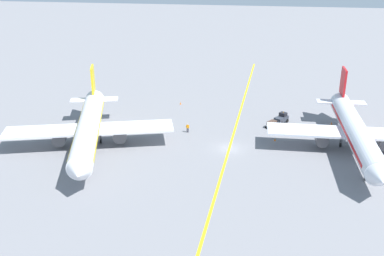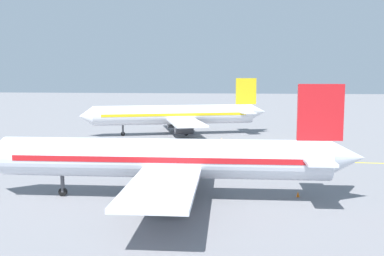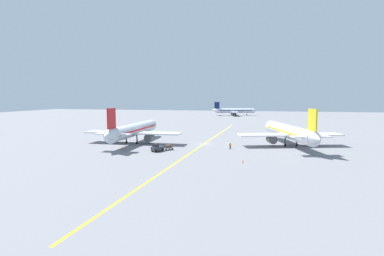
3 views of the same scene
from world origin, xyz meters
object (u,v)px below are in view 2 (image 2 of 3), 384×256
traffic_cone_near_nose (204,168)px  traffic_cone_by_wingtip (298,194)px  airplane_adjacent_stand (177,115)px  traffic_cone_mid_apron (318,144)px  baggage_cart_trailing (258,164)px  ground_crew_worker (222,143)px  airplane_at_gate (168,159)px  baggage_tug_dark (283,167)px

traffic_cone_near_nose → traffic_cone_by_wingtip: (-10.79, -9.65, 0.00)m
airplane_adjacent_stand → traffic_cone_mid_apron: (-11.03, -24.37, -3.43)m
traffic_cone_by_wingtip → traffic_cone_mid_apron: bearing=-13.2°
traffic_cone_mid_apron → traffic_cone_by_wingtip: bearing=166.8°
baggage_cart_trailing → traffic_cone_near_nose: (-0.53, 6.39, -0.49)m
traffic_cone_near_nose → traffic_cone_by_wingtip: size_ratio=1.00×
baggage_cart_trailing → traffic_cone_by_wingtip: baggage_cart_trailing is taller
baggage_cart_trailing → traffic_cone_by_wingtip: 11.78m
ground_crew_worker → traffic_cone_by_wingtip: (-26.51, -8.13, -0.63)m
traffic_cone_mid_apron → baggage_cart_trailing: bearing=151.6°
airplane_at_gate → baggage_cart_trailing: bearing=-33.9°
airplane_adjacent_stand → traffic_cone_by_wingtip: size_ratio=63.44×
traffic_cone_near_nose → airplane_adjacent_stand: bearing=13.8°
airplane_adjacent_stand → ground_crew_worker: bearing=-149.0°
baggage_tug_dark → ground_crew_worker: baggage_tug_dark is taller
airplane_adjacent_stand → traffic_cone_near_nose: 31.94m
airplane_at_gate → ground_crew_worker: bearing=-7.8°
airplane_at_gate → airplane_adjacent_stand: same height
baggage_tug_dark → traffic_cone_mid_apron: bearing=-20.0°
ground_crew_worker → traffic_cone_near_nose: bearing=174.5°
ground_crew_worker → traffic_cone_by_wingtip: ground_crew_worker is taller
airplane_adjacent_stand → baggage_tug_dark: airplane_adjacent_stand is taller
airplane_adjacent_stand → baggage_cart_trailing: (-30.31, -13.96, -2.95)m
baggage_tug_dark → traffic_cone_near_nose: size_ratio=6.04×
airplane_at_gate → traffic_cone_by_wingtip: (1.74, -12.02, -3.43)m
traffic_cone_near_nose → traffic_cone_by_wingtip: same height
airplane_at_gate → traffic_cone_mid_apron: size_ratio=64.48×
traffic_cone_mid_apron → baggage_tug_dark: bearing=160.0°
airplane_adjacent_stand → ground_crew_worker: size_ratio=20.77×
ground_crew_worker → traffic_cone_near_nose: size_ratio=3.05×
traffic_cone_mid_apron → traffic_cone_by_wingtip: same height
airplane_adjacent_stand → baggage_tug_dark: 36.35m
baggage_tug_dark → traffic_cone_near_nose: bearing=81.6°
ground_crew_worker → traffic_cone_by_wingtip: bearing=-162.9°
airplane_at_gate → traffic_cone_near_nose: 13.20m
traffic_cone_near_nose → traffic_cone_mid_apron: same height
baggage_cart_trailing → traffic_cone_by_wingtip: (-11.31, -3.25, -0.49)m
traffic_cone_by_wingtip → baggage_cart_trailing: bearing=16.0°
traffic_cone_by_wingtip → airplane_adjacent_stand: bearing=22.5°
baggage_tug_dark → baggage_cart_trailing: baggage_tug_dark is taller
baggage_cart_trailing → airplane_at_gate: bearing=146.1°
traffic_cone_mid_apron → traffic_cone_by_wingtip: (-30.59, 7.16, 0.00)m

